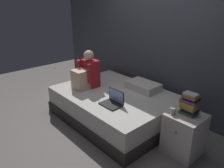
{
  "coord_description": "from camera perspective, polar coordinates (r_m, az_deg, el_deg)",
  "views": [
    {
      "loc": [
        2.26,
        -1.96,
        1.96
      ],
      "look_at": [
        -0.04,
        0.1,
        0.73
      ],
      "focal_mm": 34.72,
      "sensor_mm": 36.0,
      "label": 1
    }
  ],
  "objects": [
    {
      "name": "bed",
      "position": [
        3.76,
        0.7,
        -5.59
      ],
      "size": [
        2.0,
        1.5,
        0.48
      ],
      "color": "#332D2B",
      "rests_on": "ground_plane"
    },
    {
      "name": "mug",
      "position": [
        2.88,
        15.78,
        -6.88
      ],
      "size": [
        0.08,
        0.08,
        0.09
      ],
      "primitive_type": "cylinder",
      "color": "#BCB2A3",
      "rests_on": "nightstand"
    },
    {
      "name": "nightstand",
      "position": [
        3.09,
        18.44,
        -12.39
      ],
      "size": [
        0.44,
        0.46,
        0.58
      ],
      "color": "beige",
      "rests_on": "ground_plane"
    },
    {
      "name": "book_stack",
      "position": [
        2.92,
        19.72,
        -5.01
      ],
      "size": [
        0.22,
        0.17,
        0.28
      ],
      "color": "#387042",
      "rests_on": "nightstand"
    },
    {
      "name": "pillow",
      "position": [
        3.79,
        8.18,
        -0.52
      ],
      "size": [
        0.56,
        0.36,
        0.13
      ],
      "primitive_type": "cube",
      "color": "silver",
      "rests_on": "bed"
    },
    {
      "name": "person_sitting",
      "position": [
        3.82,
        -6.71,
        2.74
      ],
      "size": [
        0.39,
        0.44,
        0.66
      ],
      "color": "#B21E28",
      "rests_on": "bed"
    },
    {
      "name": "wall_back",
      "position": [
        3.94,
        12.76,
        12.22
      ],
      "size": [
        5.6,
        0.1,
        2.7
      ],
      "primitive_type": "cube",
      "color": "#424751",
      "rests_on": "ground_plane"
    },
    {
      "name": "laptop",
      "position": [
        3.23,
        0.26,
        -4.5
      ],
      "size": [
        0.32,
        0.23,
        0.22
      ],
      "color": "black",
      "rests_on": "bed"
    },
    {
      "name": "ground_plane",
      "position": [
        3.58,
        -0.73,
        -11.54
      ],
      "size": [
        8.0,
        8.0,
        0.0
      ],
      "primitive_type": "plane",
      "color": "gray"
    }
  ]
}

